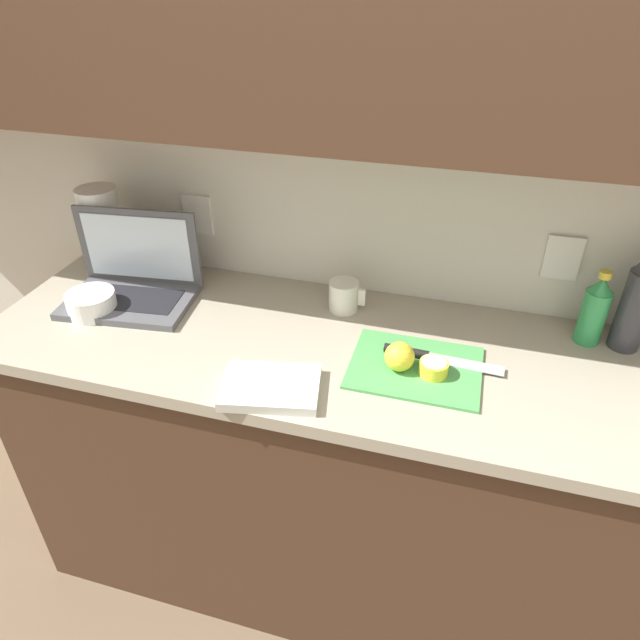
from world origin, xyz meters
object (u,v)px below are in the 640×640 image
at_px(paper_towel_roll, 104,232).
at_px(bowl_white, 92,303).
at_px(lemon_whole_beside, 400,356).
at_px(knife, 422,354).
at_px(laptop, 133,279).
at_px(bottle_water_clear, 594,311).
at_px(lemon_half_cut, 434,368).
at_px(bottle_oil_tall, 638,301).
at_px(cutting_board, 415,368).
at_px(measuring_cup, 344,296).

bearing_deg(paper_towel_roll, bowl_white, -69.23).
bearing_deg(lemon_whole_beside, knife, 51.36).
height_order(laptop, lemon_whole_beside, laptop).
bearing_deg(knife, bottle_water_clear, 29.23).
bearing_deg(lemon_half_cut, bowl_white, 178.69).
bearing_deg(lemon_half_cut, bottle_water_clear, 35.33).
relative_size(lemon_half_cut, paper_towel_roll, 0.25).
height_order(lemon_half_cut, bottle_water_clear, bottle_water_clear).
xyz_separation_m(bottle_oil_tall, bottle_water_clear, (-0.09, 0.00, -0.04)).
bearing_deg(cutting_board, paper_towel_roll, 166.72).
height_order(knife, bowl_white, bowl_white).
xyz_separation_m(laptop, measuring_cup, (0.59, 0.10, -0.02)).
xyz_separation_m(cutting_board, lemon_half_cut, (0.04, -0.02, 0.02)).
distance_m(lemon_whole_beside, measuring_cup, 0.31).
distance_m(laptop, knife, 0.84).
relative_size(laptop, lemon_half_cut, 5.54).
height_order(laptop, cutting_board, laptop).
bearing_deg(knife, cutting_board, -101.80).
bearing_deg(measuring_cup, lemon_whole_beside, -50.64).
relative_size(cutting_board, bowl_white, 2.35).
height_order(laptop, lemon_half_cut, laptop).
distance_m(lemon_half_cut, paper_towel_roll, 1.06).
bearing_deg(knife, bowl_white, -175.15).
xyz_separation_m(laptop, paper_towel_roll, (-0.15, 0.12, 0.08)).
xyz_separation_m(measuring_cup, bowl_white, (-0.66, -0.21, -0.01)).
xyz_separation_m(measuring_cup, paper_towel_roll, (-0.75, 0.02, 0.09)).
distance_m(knife, bottle_oil_tall, 0.54).
relative_size(bottle_oil_tall, measuring_cup, 2.86).
distance_m(knife, measuring_cup, 0.30).
relative_size(laptop, paper_towel_roll, 1.40).
relative_size(lemon_whole_beside, bowl_white, 0.54).
bearing_deg(bowl_white, knife, 2.31).
relative_size(lemon_half_cut, lemon_whole_beside, 0.95).
xyz_separation_m(laptop, cutting_board, (0.83, -0.11, -0.05)).
bearing_deg(laptop, bottle_oil_tall, -1.19).
bearing_deg(bowl_white, lemon_whole_beside, -1.60).
height_order(measuring_cup, paper_towel_roll, paper_towel_roll).
relative_size(lemon_half_cut, bottle_oil_tall, 0.23).
distance_m(cutting_board, bowl_white, 0.89).
xyz_separation_m(cutting_board, paper_towel_roll, (-0.98, 0.23, 0.13)).
bearing_deg(knife, paper_towel_roll, 171.63).
bearing_deg(bottle_water_clear, laptop, -174.23).
relative_size(bowl_white, paper_towel_roll, 0.49).
bearing_deg(lemon_whole_beside, bottle_oil_tall, 26.03).
xyz_separation_m(knife, bowl_white, (-0.90, -0.04, 0.02)).
height_order(cutting_board, bottle_oil_tall, bottle_oil_tall).
bearing_deg(measuring_cup, paper_towel_roll, 178.85).
xyz_separation_m(knife, bottle_oil_tall, (0.48, 0.20, 0.12)).
relative_size(knife, measuring_cup, 2.84).
distance_m(knife, bowl_white, 0.90).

